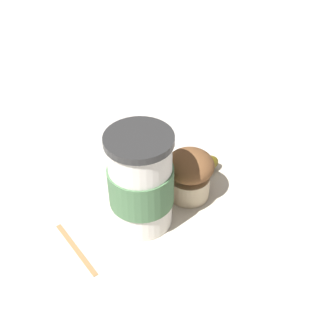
{
  "coord_description": "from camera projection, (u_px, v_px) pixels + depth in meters",
  "views": [
    {
      "loc": [
        -0.52,
        0.02,
        0.5
      ],
      "look_at": [
        0.0,
        0.0,
        0.06
      ],
      "focal_mm": 50.0,
      "sensor_mm": 36.0,
      "label": 1
    }
  ],
  "objects": [
    {
      "name": "paper_napkin",
      "position": [
        168.0,
        196.0,
        0.72
      ],
      "size": [
        0.27,
        0.27,
        0.0
      ],
      "primitive_type": "cube",
      "rotation": [
        0.0,
        0.0,
        -0.19
      ],
      "color": "beige",
      "rests_on": "ground_plane"
    },
    {
      "name": "banana",
      "position": [
        178.0,
        170.0,
        0.74
      ],
      "size": [
        0.06,
        0.14,
        0.03
      ],
      "color": "gold",
      "rests_on": "paper_napkin"
    },
    {
      "name": "coffee_cup",
      "position": [
        141.0,
        182.0,
        0.63
      ],
      "size": [
        0.09,
        0.09,
        0.15
      ],
      "color": "silver",
      "rests_on": "paper_napkin"
    },
    {
      "name": "wooden_stirrer",
      "position": [
        76.0,
        249.0,
        0.64
      ],
      "size": [
        0.1,
        0.07,
        0.0
      ],
      "primitive_type": "cube",
      "rotation": [
        0.0,
        0.0,
        0.59
      ],
      "color": "#9E7547",
      "rests_on": "ground_plane"
    },
    {
      "name": "muffin",
      "position": [
        189.0,
        172.0,
        0.7
      ],
      "size": [
        0.07,
        0.07,
        0.08
      ],
      "color": "beige",
      "rests_on": "paper_napkin"
    },
    {
      "name": "ground_plane",
      "position": [
        168.0,
        196.0,
        0.72
      ],
      "size": [
        3.0,
        3.0,
        0.0
      ],
      "primitive_type": "plane",
      "color": "beige"
    }
  ]
}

